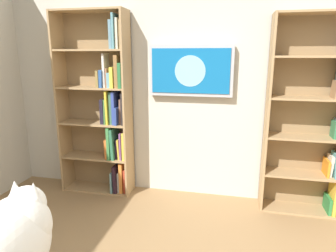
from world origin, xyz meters
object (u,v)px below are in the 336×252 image
Objects in this scene: bookshelf_right at (104,109)px; wall_mounted_tv at (191,71)px; cat at (3,248)px; bookshelf_left at (326,121)px.

bookshelf_right reaches higher than wall_mounted_tv.
wall_mounted_tv is 1.45× the size of cat.
bookshelf_right is 2.43m from cat.
wall_mounted_tv is (1.35, -0.08, 0.46)m from bookshelf_left.
wall_mounted_tv is (-0.97, -0.09, 0.43)m from bookshelf_right.
bookshelf_left is at bearing 176.44° from wall_mounted_tv.
bookshelf_right is 1.06m from wall_mounted_tv.
wall_mounted_tv is at bearing -3.56° from bookshelf_left.
cat is at bearing 106.25° from bookshelf_right.
wall_mounted_tv is 2.48m from cat.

